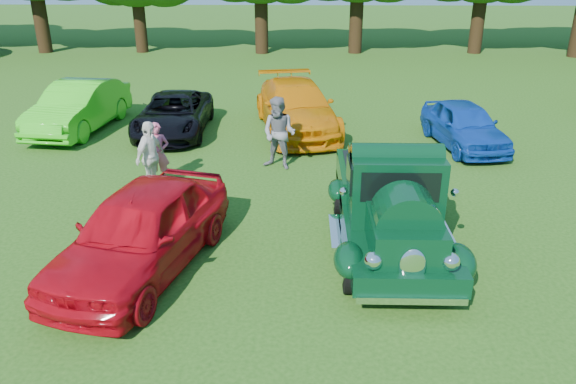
{
  "coord_description": "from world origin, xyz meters",
  "views": [
    {
      "loc": [
        -0.39,
        -9.39,
        5.44
      ],
      "look_at": [
        -0.65,
        0.85,
        1.1
      ],
      "focal_mm": 35.0,
      "sensor_mm": 36.0,
      "label": 1
    }
  ],
  "objects_px": {
    "spectator_pink": "(158,153)",
    "back_car_orange": "(296,107)",
    "back_car_blue": "(464,125)",
    "back_car_lime": "(79,107)",
    "spectator_grey": "(279,133)",
    "back_car_black": "(174,114)",
    "spectator_white": "(150,157)",
    "red_convertible": "(141,230)",
    "hero_pickup": "(391,205)"
  },
  "relations": [
    {
      "from": "red_convertible",
      "to": "spectator_pink",
      "type": "bearing_deg",
      "value": 114.29
    },
    {
      "from": "back_car_lime",
      "to": "spectator_white",
      "type": "relative_size",
      "value": 2.71
    },
    {
      "from": "red_convertible",
      "to": "spectator_grey",
      "type": "relative_size",
      "value": 2.37
    },
    {
      "from": "back_car_blue",
      "to": "spectator_pink",
      "type": "height_order",
      "value": "spectator_pink"
    },
    {
      "from": "hero_pickup",
      "to": "back_car_blue",
      "type": "height_order",
      "value": "hero_pickup"
    },
    {
      "from": "red_convertible",
      "to": "spectator_white",
      "type": "bearing_deg",
      "value": 116.37
    },
    {
      "from": "back_car_lime",
      "to": "hero_pickup",
      "type": "bearing_deg",
      "value": -34.18
    },
    {
      "from": "back_car_lime",
      "to": "spectator_pink",
      "type": "xyz_separation_m",
      "value": [
        3.76,
        -4.63,
        -0.0
      ]
    },
    {
      "from": "hero_pickup",
      "to": "spectator_grey",
      "type": "bearing_deg",
      "value": 118.54
    },
    {
      "from": "hero_pickup",
      "to": "spectator_grey",
      "type": "distance_m",
      "value": 5.0
    },
    {
      "from": "hero_pickup",
      "to": "back_car_orange",
      "type": "xyz_separation_m",
      "value": [
        -1.97,
        7.99,
        -0.08
      ]
    },
    {
      "from": "back_car_black",
      "to": "spectator_grey",
      "type": "height_order",
      "value": "spectator_grey"
    },
    {
      "from": "back_car_blue",
      "to": "spectator_pink",
      "type": "bearing_deg",
      "value": -168.4
    },
    {
      "from": "spectator_grey",
      "to": "spectator_pink",
      "type": "bearing_deg",
      "value": -136.86
    },
    {
      "from": "back_car_blue",
      "to": "back_car_lime",
      "type": "bearing_deg",
      "value": 164.59
    },
    {
      "from": "red_convertible",
      "to": "spectator_white",
      "type": "xyz_separation_m",
      "value": [
        -0.78,
        3.76,
        0.09
      ]
    },
    {
      "from": "hero_pickup",
      "to": "back_car_orange",
      "type": "bearing_deg",
      "value": 103.82
    },
    {
      "from": "red_convertible",
      "to": "back_car_black",
      "type": "xyz_separation_m",
      "value": [
        -1.28,
        8.69,
        -0.16
      ]
    },
    {
      "from": "back_car_orange",
      "to": "spectator_grey",
      "type": "distance_m",
      "value": 3.63
    },
    {
      "from": "red_convertible",
      "to": "back_car_lime",
      "type": "bearing_deg",
      "value": 131.29
    },
    {
      "from": "hero_pickup",
      "to": "spectator_grey",
      "type": "height_order",
      "value": "hero_pickup"
    },
    {
      "from": "back_car_lime",
      "to": "red_convertible",
      "type": "bearing_deg",
      "value": -56.92
    },
    {
      "from": "back_car_lime",
      "to": "back_car_blue",
      "type": "height_order",
      "value": "back_car_lime"
    },
    {
      "from": "red_convertible",
      "to": "back_car_lime",
      "type": "relative_size",
      "value": 0.97
    },
    {
      "from": "back_car_orange",
      "to": "back_car_blue",
      "type": "height_order",
      "value": "back_car_orange"
    },
    {
      "from": "back_car_black",
      "to": "back_car_lime",
      "type": "bearing_deg",
      "value": 173.61
    },
    {
      "from": "hero_pickup",
      "to": "spectator_white",
      "type": "xyz_separation_m",
      "value": [
        -5.47,
        2.67,
        0.01
      ]
    },
    {
      "from": "back_car_lime",
      "to": "back_car_black",
      "type": "bearing_deg",
      "value": 1.61
    },
    {
      "from": "spectator_grey",
      "to": "back_car_blue",
      "type": "bearing_deg",
      "value": 43.1
    },
    {
      "from": "spectator_pink",
      "to": "spectator_grey",
      "type": "relative_size",
      "value": 0.8
    },
    {
      "from": "spectator_pink",
      "to": "back_car_blue",
      "type": "bearing_deg",
      "value": 12.73
    },
    {
      "from": "spectator_grey",
      "to": "back_car_lime",
      "type": "bearing_deg",
      "value": 175.52
    },
    {
      "from": "back_car_orange",
      "to": "back_car_blue",
      "type": "distance_m",
      "value": 5.36
    },
    {
      "from": "red_convertible",
      "to": "back_car_orange",
      "type": "relative_size",
      "value": 0.85
    },
    {
      "from": "back_car_black",
      "to": "spectator_white",
      "type": "height_order",
      "value": "spectator_white"
    },
    {
      "from": "back_car_lime",
      "to": "spectator_grey",
      "type": "relative_size",
      "value": 2.44
    },
    {
      "from": "back_car_lime",
      "to": "back_car_blue",
      "type": "xyz_separation_m",
      "value": [
        12.35,
        -1.43,
        -0.12
      ]
    },
    {
      "from": "red_convertible",
      "to": "spectator_pink",
      "type": "height_order",
      "value": "red_convertible"
    },
    {
      "from": "back_car_black",
      "to": "spectator_grey",
      "type": "distance_m",
      "value": 4.83
    },
    {
      "from": "spectator_white",
      "to": "back_car_blue",
      "type": "bearing_deg",
      "value": -45.8
    },
    {
      "from": "red_convertible",
      "to": "back_car_black",
      "type": "relative_size",
      "value": 1.01
    },
    {
      "from": "back_car_black",
      "to": "spectator_white",
      "type": "xyz_separation_m",
      "value": [
        0.5,
        -4.93,
        0.25
      ]
    },
    {
      "from": "spectator_pink",
      "to": "back_car_orange",
      "type": "bearing_deg",
      "value": 46.15
    },
    {
      "from": "hero_pickup",
      "to": "red_convertible",
      "type": "bearing_deg",
      "value": -167.01
    },
    {
      "from": "back_car_black",
      "to": "spectator_pink",
      "type": "distance_m",
      "value": 4.39
    },
    {
      "from": "red_convertible",
      "to": "spectator_grey",
      "type": "distance_m",
      "value": 5.94
    },
    {
      "from": "back_car_blue",
      "to": "spectator_white",
      "type": "height_order",
      "value": "spectator_white"
    },
    {
      "from": "red_convertible",
      "to": "spectator_white",
      "type": "distance_m",
      "value": 3.84
    },
    {
      "from": "red_convertible",
      "to": "back_car_orange",
      "type": "bearing_deg",
      "value": 87.92
    },
    {
      "from": "back_car_black",
      "to": "spectator_white",
      "type": "relative_size",
      "value": 2.6
    }
  ]
}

